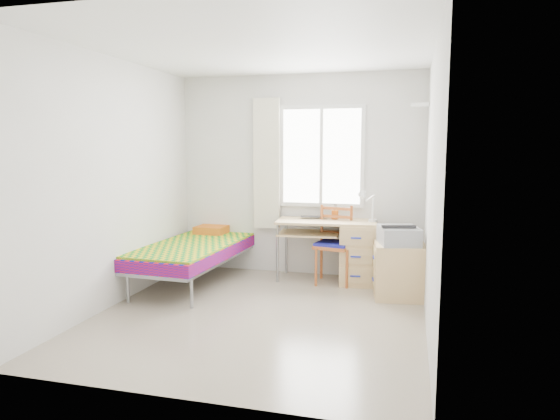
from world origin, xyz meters
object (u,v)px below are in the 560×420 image
(bed, at_px, (196,249))
(printer, at_px, (399,235))
(desk, at_px, (352,249))
(cabinet, at_px, (399,271))
(chair, at_px, (335,240))

(bed, distance_m, printer, 2.46)
(printer, bearing_deg, desk, 124.29)
(bed, relative_size, desk, 1.62)
(printer, bearing_deg, bed, 165.51)
(desk, bearing_deg, bed, -169.98)
(cabinet, height_order, printer, printer)
(chair, bearing_deg, desk, 26.81)
(cabinet, bearing_deg, chair, 143.45)
(bed, distance_m, cabinet, 2.46)
(bed, height_order, cabinet, bed)
(printer, bearing_deg, cabinet, -0.73)
(desk, distance_m, chair, 0.25)
(chair, bearing_deg, printer, -18.56)
(bed, height_order, desk, bed)
(desk, height_order, cabinet, desk)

